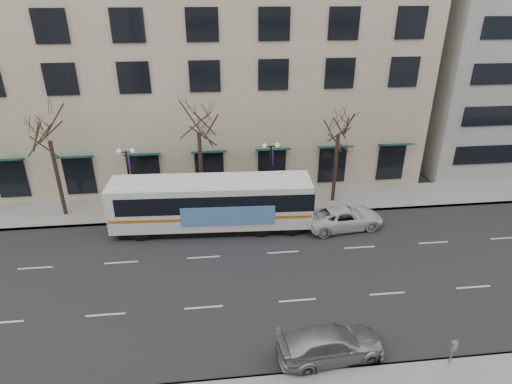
{
  "coord_description": "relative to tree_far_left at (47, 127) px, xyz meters",
  "views": [
    {
      "loc": [
        0.79,
        -19.98,
        15.25
      ],
      "look_at": [
        3.36,
        2.98,
        4.0
      ],
      "focal_mm": 30.0,
      "sensor_mm": 36.0,
      "label": 1
    }
  ],
  "objects": [
    {
      "name": "tree_far_left",
      "position": [
        0.0,
        0.0,
        0.0
      ],
      "size": [
        3.6,
        3.6,
        8.34
      ],
      "color": "black",
      "rests_on": "ground"
    },
    {
      "name": "pay_station",
      "position": [
        20.84,
        -16.1,
        -5.65
      ],
      "size": [
        0.28,
        0.2,
        1.23
      ],
      "rotation": [
        0.0,
        0.0,
        0.09
      ],
      "color": "gray",
      "rests_on": "sidewalk_near"
    },
    {
      "name": "lamp_post_left",
      "position": [
        5.01,
        -0.6,
        -3.75
      ],
      "size": [
        1.22,
        0.45,
        5.21
      ],
      "color": "black",
      "rests_on": "ground"
    },
    {
      "name": "tree_far_right",
      "position": [
        20.0,
        0.0,
        -0.28
      ],
      "size": [
        3.6,
        3.6,
        8.06
      ],
      "color": "black",
      "rests_on": "ground"
    },
    {
      "name": "tree_far_mid",
      "position": [
        10.0,
        0.0,
        0.21
      ],
      "size": [
        3.6,
        3.6,
        8.55
      ],
      "color": "black",
      "rests_on": "ground"
    },
    {
      "name": "white_pickup",
      "position": [
        19.7,
        -3.84,
        -5.95
      ],
      "size": [
        5.63,
        3.1,
        1.49
      ],
      "primitive_type": "imported",
      "rotation": [
        0.0,
        0.0,
        1.69
      ],
      "color": "silver",
      "rests_on": "ground"
    },
    {
      "name": "city_bus",
      "position": [
        10.73,
        -3.01,
        -4.71
      ],
      "size": [
        13.55,
        3.58,
        3.64
      ],
      "rotation": [
        0.0,
        0.0,
        -0.05
      ],
      "color": "white",
      "rests_on": "ground"
    },
    {
      "name": "ground",
      "position": [
        10.0,
        -8.8,
        -6.7
      ],
      "size": [
        160.0,
        160.0,
        0.0
      ],
      "primitive_type": "plane",
      "color": "black",
      "rests_on": "ground"
    },
    {
      "name": "silver_car",
      "position": [
        15.73,
        -15.0,
        -5.98
      ],
      "size": [
        5.12,
        2.52,
        1.43
      ],
      "primitive_type": "imported",
      "rotation": [
        0.0,
        0.0,
        1.68
      ],
      "color": "#999BA0",
      "rests_on": "ground"
    },
    {
      "name": "building_hotel",
      "position": [
        8.0,
        12.2,
        5.3
      ],
      "size": [
        40.0,
        20.0,
        24.0
      ],
      "primitive_type": "cube",
      "color": "#B6AB8B",
      "rests_on": "ground"
    },
    {
      "name": "sidewalk_far",
      "position": [
        15.0,
        0.2,
        -6.62
      ],
      "size": [
        80.0,
        4.0,
        0.15
      ],
      "primitive_type": "cube",
      "color": "gray",
      "rests_on": "ground"
    },
    {
      "name": "lamp_post_right",
      "position": [
        15.01,
        -0.6,
        -3.75
      ],
      "size": [
        1.22,
        0.45,
        5.21
      ],
      "color": "black",
      "rests_on": "ground"
    }
  ]
}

